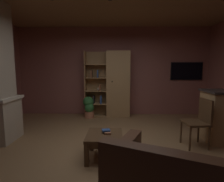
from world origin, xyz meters
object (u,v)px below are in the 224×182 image
(bookshelf_cabinet, at_px, (115,85))
(wall_mounted_tv, at_px, (186,71))
(coffee_table, at_px, (104,139))
(dining_chair, at_px, (200,119))
(table_book_0, at_px, (108,133))
(potted_floor_plant, at_px, (89,106))
(table_book_1, at_px, (106,130))

(bookshelf_cabinet, xyz_separation_m, wall_mounted_tv, (2.26, 0.21, 0.41))
(coffee_table, bearing_deg, dining_chair, 14.96)
(table_book_0, distance_m, potted_floor_plant, 2.51)
(table_book_0, distance_m, dining_chair, 1.78)
(coffee_table, height_order, potted_floor_plant, potted_floor_plant)
(dining_chair, distance_m, potted_floor_plant, 3.10)
(table_book_0, bearing_deg, coffee_table, -164.13)
(coffee_table, relative_size, dining_chair, 0.68)
(coffee_table, bearing_deg, table_book_1, 73.09)
(coffee_table, height_order, table_book_1, table_book_1)
(coffee_table, relative_size, table_book_0, 5.71)
(table_book_1, height_order, potted_floor_plant, potted_floor_plant)
(potted_floor_plant, distance_m, wall_mounted_tv, 3.26)
(table_book_0, xyz_separation_m, dining_chair, (1.72, 0.46, 0.11))
(table_book_1, relative_size, wall_mounted_tv, 0.13)
(dining_chair, bearing_deg, table_book_1, -167.13)
(table_book_0, relative_size, dining_chair, 0.12)
(coffee_table, bearing_deg, bookshelf_cabinet, 86.41)
(table_book_0, relative_size, wall_mounted_tv, 0.11)
(table_book_0, height_order, potted_floor_plant, potted_floor_plant)
(dining_chair, distance_m, wall_mounted_tv, 2.61)
(bookshelf_cabinet, distance_m, potted_floor_plant, 1.05)
(dining_chair, bearing_deg, table_book_0, -165.07)
(bookshelf_cabinet, relative_size, dining_chair, 2.18)
(table_book_0, bearing_deg, dining_chair, 14.93)
(table_book_0, distance_m, table_book_1, 0.07)
(bookshelf_cabinet, bearing_deg, potted_floor_plant, -164.94)
(bookshelf_cabinet, height_order, wall_mounted_tv, bookshelf_cabinet)
(table_book_0, xyz_separation_m, wall_mounted_tv, (2.36, 2.83, 0.99))
(dining_chair, bearing_deg, bookshelf_cabinet, 126.64)
(bookshelf_cabinet, bearing_deg, table_book_1, -93.20)
(wall_mounted_tv, bearing_deg, table_book_0, -129.83)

